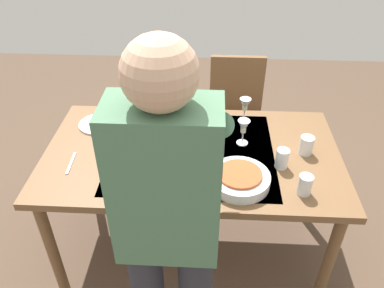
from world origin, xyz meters
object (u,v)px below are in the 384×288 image
(person_server, at_px, (169,225))
(wine_glass_left, at_px, (243,128))
(water_cup_near_left, at_px, (305,185))
(serving_bowl_pasta, at_px, (239,178))
(water_cup_near_right, at_px, (306,145))
(dining_table, at_px, (192,162))
(dinner_plate_near, at_px, (98,124))
(chair_near, at_px, (236,110))
(dinner_plate_far, at_px, (146,153))
(wine_glass_right, at_px, (245,106))
(wine_bottle, at_px, (149,179))
(water_cup_far_left, at_px, (282,159))

(person_server, bearing_deg, wine_glass_left, -112.08)
(water_cup_near_left, xyz_separation_m, serving_bowl_pasta, (0.30, -0.05, -0.02))
(water_cup_near_left, relative_size, water_cup_near_right, 1.01)
(wine_glass_left, height_order, water_cup_near_left, wine_glass_left)
(person_server, distance_m, water_cup_near_right, 0.99)
(dining_table, height_order, dinner_plate_near, dinner_plate_near)
(dining_table, relative_size, chair_near, 1.77)
(dinner_plate_far, bearing_deg, wine_glass_right, -146.31)
(wine_bottle, bearing_deg, person_server, 110.50)
(wine_glass_right, bearing_deg, wine_bottle, 55.15)
(person_server, height_order, wine_bottle, person_server)
(chair_near, relative_size, water_cup_near_left, 8.74)
(wine_bottle, relative_size, water_cup_near_left, 2.84)
(wine_glass_left, height_order, dinner_plate_far, wine_glass_left)
(chair_near, distance_m, wine_bottle, 1.32)
(person_server, bearing_deg, water_cup_near_right, -132.14)
(wine_glass_left, relative_size, water_cup_far_left, 1.41)
(water_cup_near_right, height_order, dinner_plate_near, water_cup_near_right)
(chair_near, distance_m, dinner_plate_far, 1.04)
(wine_glass_left, bearing_deg, wine_glass_right, -95.32)
(chair_near, distance_m, serving_bowl_pasta, 1.11)
(dinner_plate_far, bearing_deg, dinner_plate_near, -39.41)
(wine_glass_left, distance_m, water_cup_near_right, 0.35)
(water_cup_near_right, relative_size, dinner_plate_near, 0.45)
(serving_bowl_pasta, bearing_deg, water_cup_near_left, 170.47)
(wine_glass_right, bearing_deg, wine_glass_left, 84.68)
(water_cup_near_right, bearing_deg, person_server, 47.86)
(chair_near, relative_size, water_cup_far_left, 8.47)
(wine_glass_left, bearing_deg, water_cup_far_left, 134.11)
(water_cup_near_left, relative_size, water_cup_far_left, 0.97)
(water_cup_far_left, distance_m, dinner_plate_near, 1.10)
(wine_bottle, bearing_deg, wine_glass_right, -124.85)
(chair_near, relative_size, dinner_plate_near, 3.96)
(dining_table, height_order, water_cup_near_right, water_cup_near_right)
(dining_table, bearing_deg, water_cup_near_right, -178.13)
(dining_table, height_order, water_cup_far_left, water_cup_far_left)
(wine_glass_left, bearing_deg, dinner_plate_near, -9.52)
(serving_bowl_pasta, relative_size, dinner_plate_far, 1.30)
(chair_near, xyz_separation_m, serving_bowl_pasta, (0.04, 1.08, 0.27))
(water_cup_near_right, xyz_separation_m, water_cup_far_left, (0.15, 0.13, 0.00))
(water_cup_near_right, distance_m, dinner_plate_near, 1.21)
(water_cup_far_left, bearing_deg, dinner_plate_far, -5.50)
(water_cup_far_left, distance_m, serving_bowl_pasta, 0.26)
(chair_near, bearing_deg, water_cup_near_left, 103.05)
(water_cup_near_left, distance_m, water_cup_far_left, 0.21)
(water_cup_near_right, height_order, dinner_plate_far, water_cup_near_right)
(wine_bottle, xyz_separation_m, serving_bowl_pasta, (-0.42, -0.11, -0.08))
(water_cup_far_left, distance_m, dinner_plate_far, 0.72)
(dining_table, relative_size, wine_glass_left, 10.64)
(water_cup_far_left, bearing_deg, wine_glass_right, -68.86)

